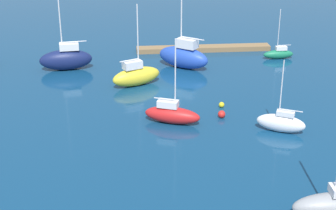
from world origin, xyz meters
The scene contains 10 objects.
water centered at (0.00, 0.00, 0.00)m, with size 160.00×160.00×0.00m, color navy.
pier_dock centered at (-7.82, -17.35, 0.37)m, with size 21.02×2.11×0.74m, color olive.
sailboat_white_near_pier centered at (-11.49, 12.13, 1.04)m, with size 5.27×3.68×7.84m.
sailboat_green_west_end centered at (-18.43, -12.39, 0.77)m, with size 4.65×1.50×7.48m.
sailboat_red_lone_south centered at (-0.30, 8.96, 1.05)m, with size 6.46×4.02×9.52m.
sailboat_blue_center_basin centered at (-3.75, -9.47, 1.75)m, with size 7.86×6.83×14.37m.
sailboat_yellow_east_end centered at (3.20, -3.00, 1.36)m, with size 6.98×4.87×10.55m.
sailboat_navy_mid_basin centered at (12.78, -10.12, 1.61)m, with size 7.53×3.37×14.15m.
mooring_buoy_yellow centered at (-6.49, 5.21, 0.32)m, with size 0.65×0.65×0.65m, color yellow.
mooring_buoy_red centered at (-5.95, 8.11, 0.42)m, with size 0.84×0.84×0.84m, color red.
Camera 1 is at (4.67, 59.67, 23.72)m, focal length 54.96 mm.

